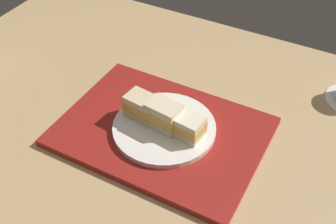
# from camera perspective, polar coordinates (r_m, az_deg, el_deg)

# --- Properties ---
(ground_plane) EXTENTS (1.40, 1.00, 0.03)m
(ground_plane) POSITION_cam_1_polar(r_m,az_deg,el_deg) (0.97, -0.49, -3.70)
(ground_plane) COLOR tan
(serving_tray) EXTENTS (0.44, 0.32, 0.02)m
(serving_tray) POSITION_cam_1_polar(r_m,az_deg,el_deg) (0.95, -0.87, -2.63)
(serving_tray) COLOR maroon
(serving_tray) RESTS_ON ground_plane
(sandwich_plate) EXTENTS (0.23, 0.23, 0.01)m
(sandwich_plate) POSITION_cam_1_polar(r_m,az_deg,el_deg) (0.94, -0.61, -2.06)
(sandwich_plate) COLOR white
(sandwich_plate) RESTS_ON serving_tray
(sandwich_near) EXTENTS (0.08, 0.06, 0.05)m
(sandwich_near) POSITION_cam_1_polar(r_m,az_deg,el_deg) (0.95, -3.44, 0.73)
(sandwich_near) COLOR beige
(sandwich_near) RESTS_ON sandwich_plate
(sandwich_middle) EXTENTS (0.08, 0.06, 0.06)m
(sandwich_middle) POSITION_cam_1_polar(r_m,az_deg,el_deg) (0.92, -0.62, -0.41)
(sandwich_middle) COLOR beige
(sandwich_middle) RESTS_ON sandwich_plate
(sandwich_far) EXTENTS (0.08, 0.06, 0.05)m
(sandwich_far) POSITION_cam_1_polar(r_m,az_deg,el_deg) (0.90, 2.34, -2.04)
(sandwich_far) COLOR #EFE5C1
(sandwich_far) RESTS_ON sandwich_plate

